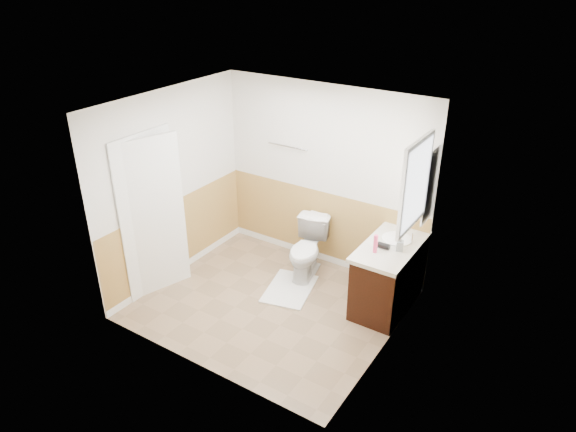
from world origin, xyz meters
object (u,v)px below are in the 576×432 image
Objects in this scene: soap_dispenser at (400,244)px; lotion_bottle at (375,244)px; bath_mat at (290,289)px; toilet at (307,250)px; vanity_cabinet at (389,277)px.

lotion_bottle is at bearing -138.44° from soap_dispenser.
bath_mat is 4.52× the size of soap_dispenser.
lotion_bottle reaches higher than toilet.
bath_mat is (0.00, -0.43, -0.38)m from toilet.
vanity_cabinet is at bearing 150.59° from soap_dispenser.
lotion_bottle reaches higher than bath_mat.
vanity_cabinet is at bearing -15.88° from toilet.
toilet is 0.57m from bath_mat.
toilet is 1.42m from soap_dispenser.
toilet is at bearing 90.00° from bath_mat.
soap_dispenser is (1.30, 0.31, 0.93)m from bath_mat.
toilet is 4.38× the size of soap_dispenser.
lotion_bottle reaches higher than soap_dispenser.
soap_dispenser is at bearing -29.41° from vanity_cabinet.
toilet is 1.26m from lotion_bottle.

